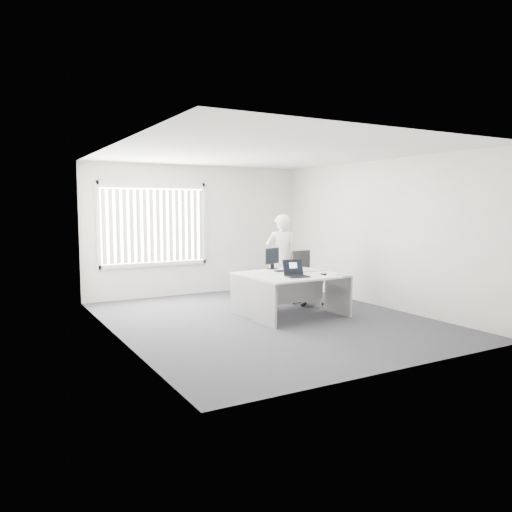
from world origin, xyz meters
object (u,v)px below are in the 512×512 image
person (281,258)px  monitor (272,259)px  desk_far (277,282)px  office_chair (305,287)px  laptop (297,269)px  desk_near (303,288)px

person → monitor: size_ratio=4.45×
desk_far → person: 1.03m
office_chair → laptop: bearing=-134.9°
desk_near → desk_far: size_ratio=0.97×
office_chair → monitor: bearing=172.9°
desk_near → person: size_ratio=0.93×
office_chair → desk_near: bearing=-131.3°
desk_far → desk_near: bearing=-97.1°
desk_far → person: size_ratio=0.96×
laptop → monitor: 1.18m
desk_near → person: person is taller
person → laptop: (-0.71, -1.62, -0.00)m
person → laptop: size_ratio=4.81×
laptop → desk_far: bearing=88.3°
desk_near → person: bearing=67.6°
desk_near → laptop: 0.38m
desk_far → laptop: 0.93m
person → laptop: person is taller
desk_near → monitor: monitor is taller
desk_far → person: bearing=45.5°
desk_far → office_chair: bearing=10.9°
office_chair → person: bearing=112.4°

